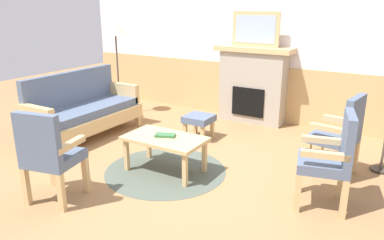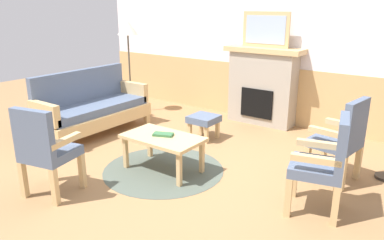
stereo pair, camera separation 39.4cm
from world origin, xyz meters
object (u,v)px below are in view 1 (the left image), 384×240
(fireplace, at_px, (253,84))
(framed_picture, at_px, (256,29))
(couch, at_px, (84,111))
(footstool, at_px, (199,120))
(armchair_front_left, at_px, (49,153))
(book_on_table, at_px, (165,135))
(coffee_table, at_px, (165,141))
(armchair_by_window_left, at_px, (332,156))
(armchair_near_fireplace, at_px, (341,132))
(floor_lamp_by_couch, at_px, (116,34))

(fireplace, xyz_separation_m, framed_picture, (0.00, 0.00, 0.91))
(framed_picture, height_order, couch, framed_picture)
(fireplace, xyz_separation_m, footstool, (-0.34, -1.23, -0.37))
(framed_picture, distance_m, armchair_front_left, 3.84)
(couch, bearing_deg, book_on_table, -12.06)
(footstool, bearing_deg, coffee_table, -79.07)
(coffee_table, distance_m, armchair_front_left, 1.33)
(armchair_by_window_left, bearing_deg, fireplace, 127.70)
(fireplace, height_order, couch, fireplace)
(footstool, height_order, armchair_by_window_left, armchair_by_window_left)
(footstool, relative_size, armchair_near_fireplace, 0.41)
(fireplace, distance_m, armchair_front_left, 3.70)
(couch, bearing_deg, footstool, 27.99)
(fireplace, distance_m, floor_lamp_by_couch, 2.54)
(coffee_table, relative_size, floor_lamp_by_couch, 0.57)
(coffee_table, xyz_separation_m, armchair_near_fireplace, (1.81, 0.96, 0.15))
(armchair_by_window_left, distance_m, floor_lamp_by_couch, 4.36)
(fireplace, relative_size, floor_lamp_by_couch, 0.77)
(book_on_table, distance_m, footstool, 1.23)
(coffee_table, xyz_separation_m, armchair_by_window_left, (1.86, 0.18, 0.15))
(fireplace, height_order, book_on_table, fireplace)
(fireplace, relative_size, book_on_table, 5.44)
(couch, xyz_separation_m, armchair_by_window_left, (3.63, -0.22, 0.14))
(framed_picture, distance_m, coffee_table, 2.71)
(footstool, bearing_deg, armchair_front_left, -97.98)
(coffee_table, bearing_deg, footstool, 100.93)
(armchair_by_window_left, relative_size, armchair_front_left, 1.00)
(coffee_table, bearing_deg, armchair_by_window_left, 5.52)
(framed_picture, relative_size, coffee_table, 0.83)
(fireplace, distance_m, book_on_table, 2.44)
(framed_picture, bearing_deg, armchair_front_left, -100.59)
(coffee_table, relative_size, armchair_by_window_left, 0.98)
(fireplace, distance_m, footstool, 1.33)
(coffee_table, bearing_deg, armchair_front_left, -115.66)
(framed_picture, bearing_deg, floor_lamp_by_couch, -159.74)
(fireplace, height_order, floor_lamp_by_couch, floor_lamp_by_couch)
(fireplace, height_order, framed_picture, framed_picture)
(couch, distance_m, book_on_table, 1.81)
(framed_picture, relative_size, couch, 0.44)
(couch, bearing_deg, framed_picture, 47.40)
(footstool, distance_m, armchair_by_window_left, 2.35)
(coffee_table, relative_size, footstool, 2.40)
(couch, relative_size, coffee_table, 1.88)
(framed_picture, bearing_deg, armchair_near_fireplace, -41.10)
(fireplace, relative_size, couch, 0.72)
(fireplace, xyz_separation_m, armchair_near_fireplace, (1.70, -1.48, -0.11))
(armchair_near_fireplace, relative_size, floor_lamp_by_couch, 0.58)
(couch, bearing_deg, fireplace, 47.40)
(fireplace, bearing_deg, framed_picture, 90.00)
(book_on_table, height_order, armchair_by_window_left, armchair_by_window_left)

